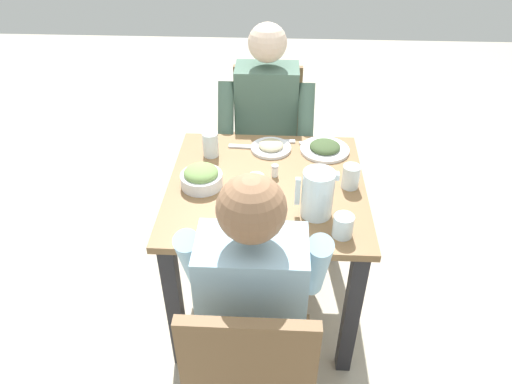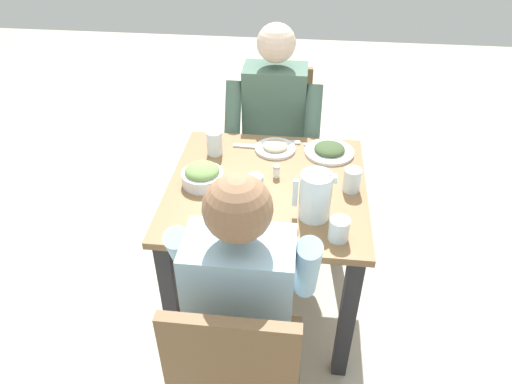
% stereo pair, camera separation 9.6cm
% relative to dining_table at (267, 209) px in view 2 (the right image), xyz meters
% --- Properties ---
extents(ground_plane, '(8.00, 8.00, 0.00)m').
position_rel_dining_table_xyz_m(ground_plane, '(0.00, 0.00, -0.59)').
color(ground_plane, '#B7AD99').
extents(dining_table, '(0.82, 0.82, 0.72)m').
position_rel_dining_table_xyz_m(dining_table, '(0.00, 0.00, 0.00)').
color(dining_table, olive).
rests_on(dining_table, ground_plane).
extents(chair_near, '(0.40, 0.40, 0.89)m').
position_rel_dining_table_xyz_m(chair_near, '(0.02, -0.76, -0.08)').
color(chair_near, brown).
rests_on(chair_near, ground_plane).
extents(chair_far, '(0.40, 0.40, 0.89)m').
position_rel_dining_table_xyz_m(chair_far, '(0.02, 0.76, -0.08)').
color(chair_far, brown).
rests_on(chair_far, ground_plane).
extents(diner_near, '(0.48, 0.53, 1.19)m').
position_rel_dining_table_xyz_m(diner_near, '(0.02, -0.55, 0.07)').
color(diner_near, '#4C6B5B').
rests_on(diner_near, ground_plane).
extents(diner_far, '(0.48, 0.53, 1.19)m').
position_rel_dining_table_xyz_m(diner_far, '(0.02, 0.55, 0.07)').
color(diner_far, '#9EC6E0').
rests_on(diner_far, ground_plane).
extents(water_pitcher, '(0.16, 0.12, 0.19)m').
position_rel_dining_table_xyz_m(water_pitcher, '(-0.19, 0.19, 0.23)').
color(water_pitcher, silver).
rests_on(water_pitcher, dining_table).
extents(salad_bowl, '(0.17, 0.17, 0.09)m').
position_rel_dining_table_xyz_m(salad_bowl, '(0.27, 0.02, 0.18)').
color(salad_bowl, white).
rests_on(salad_bowl, dining_table).
extents(plate_fries, '(0.19, 0.19, 0.04)m').
position_rel_dining_table_xyz_m(plate_fries, '(0.09, 0.29, 0.15)').
color(plate_fries, white).
rests_on(plate_fries, dining_table).
extents(plate_beans, '(0.19, 0.19, 0.04)m').
position_rel_dining_table_xyz_m(plate_beans, '(-0.01, -0.28, 0.15)').
color(plate_beans, white).
rests_on(plate_beans, dining_table).
extents(plate_dolmas, '(0.23, 0.23, 0.04)m').
position_rel_dining_table_xyz_m(plate_dolmas, '(-0.26, -0.28, 0.15)').
color(plate_dolmas, white).
rests_on(plate_dolmas, dining_table).
extents(water_glass_far_left, '(0.07, 0.07, 0.11)m').
position_rel_dining_table_xyz_m(water_glass_far_left, '(0.26, -0.22, 0.19)').
color(water_glass_far_left, silver).
rests_on(water_glass_far_left, dining_table).
extents(water_glass_by_pitcher, '(0.06, 0.06, 0.11)m').
position_rel_dining_table_xyz_m(water_glass_by_pitcher, '(0.04, 0.10, 0.19)').
color(water_glass_by_pitcher, silver).
rests_on(water_glass_by_pitcher, dining_table).
extents(water_glass_center, '(0.07, 0.07, 0.09)m').
position_rel_dining_table_xyz_m(water_glass_center, '(-0.28, 0.31, 0.18)').
color(water_glass_center, silver).
rests_on(water_glass_center, dining_table).
extents(water_glass_near_left, '(0.07, 0.07, 0.10)m').
position_rel_dining_table_xyz_m(water_glass_near_left, '(-0.34, -0.00, 0.18)').
color(water_glass_near_left, silver).
rests_on(water_glass_near_left, dining_table).
extents(salt_shaker, '(0.03, 0.03, 0.05)m').
position_rel_dining_table_xyz_m(salt_shaker, '(-0.03, -0.06, 0.16)').
color(salt_shaker, white).
rests_on(salt_shaker, dining_table).
extents(fork_near, '(0.17, 0.04, 0.01)m').
position_rel_dining_table_xyz_m(fork_near, '(-0.04, -0.35, 0.14)').
color(fork_near, silver).
rests_on(fork_near, dining_table).
extents(knife_near, '(0.19, 0.05, 0.01)m').
position_rel_dining_table_xyz_m(knife_near, '(-0.25, -0.33, 0.14)').
color(knife_near, silver).
rests_on(knife_near, dining_table).
extents(fork_far, '(0.17, 0.03, 0.01)m').
position_rel_dining_table_xyz_m(fork_far, '(0.10, -0.29, 0.14)').
color(fork_far, silver).
rests_on(fork_far, dining_table).
extents(knife_far, '(0.19, 0.04, 0.01)m').
position_rel_dining_table_xyz_m(knife_far, '(-0.23, -0.35, 0.14)').
color(knife_far, silver).
rests_on(knife_far, dining_table).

